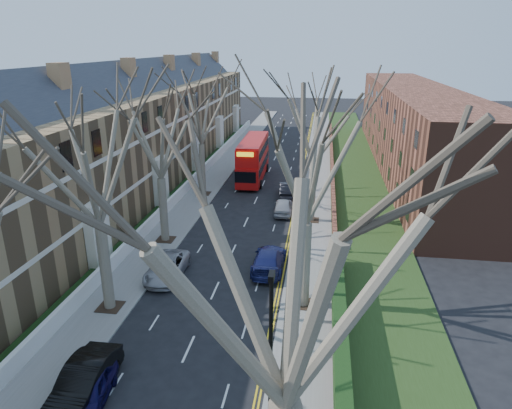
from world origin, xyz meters
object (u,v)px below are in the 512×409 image
at_px(lamp_post, 270,370).
at_px(car_left_near, 89,390).
at_px(double_decker_bus, 253,160).
at_px(car_left_mid, 84,382).
at_px(car_right_near, 269,260).

bearing_deg(lamp_post, car_left_near, 164.81).
distance_m(double_decker_bus, car_left_mid, 35.59).
xyz_separation_m(car_left_near, car_right_near, (6.25, 13.68, 0.07)).
height_order(car_left_near, car_left_mid, car_left_mid).
relative_size(lamp_post, car_right_near, 1.58).
height_order(lamp_post, car_left_mid, lamp_post).
xyz_separation_m(double_decker_bus, car_left_near, (-1.75, -35.84, -1.58)).
bearing_deg(car_left_mid, car_right_near, 62.21).
bearing_deg(car_left_near, lamp_post, -22.70).
bearing_deg(car_right_near, double_decker_bus, -78.08).
xyz_separation_m(lamp_post, car_left_mid, (-8.61, 2.56, -3.76)).
distance_m(lamp_post, double_decker_bus, 38.66).
xyz_separation_m(lamp_post, double_decker_bus, (-6.42, 38.05, -2.31)).
height_order(lamp_post, car_left_near, lamp_post).
distance_m(lamp_post, car_left_near, 9.32).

